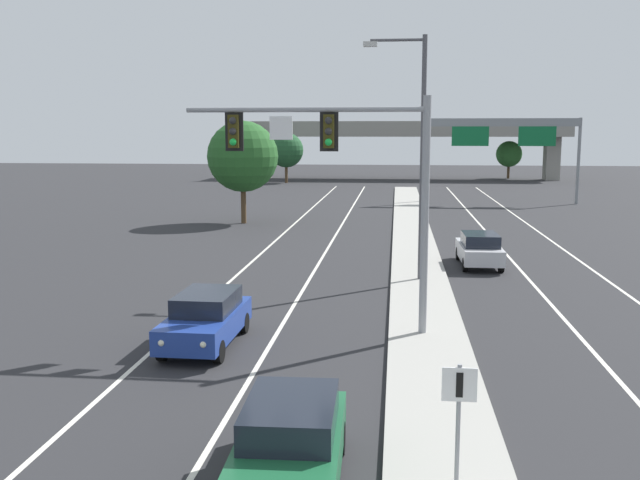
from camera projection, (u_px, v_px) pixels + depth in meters
The scene contains 16 objects.
median_island at pixel (423, 304), 25.91m from camera, with size 2.40×110.00×0.15m, color #9E9B93.
lane_stripe_oncoming_center at pixel (316, 267), 33.30m from camera, with size 0.14×100.00×0.01m, color silver.
lane_stripe_receding_center at pixel (522, 271), 32.30m from camera, with size 0.14×100.00×0.01m, color silver.
edge_stripe_left at pixel (247, 266), 33.65m from camera, with size 0.14×100.00×0.01m, color silver.
edge_stripe_right at pixel (597, 273), 31.96m from camera, with size 0.14×100.00×0.01m, color silver.
overhead_signal_mast at pixel (347, 164), 21.47m from camera, with size 7.41×0.44×7.20m.
median_sign_post at pixel (459, 407), 12.26m from camera, with size 0.60×0.10×2.20m.
street_lamp_median at pixel (417, 144), 29.20m from camera, with size 2.58×0.28×10.00m.
car_oncoming_green at pixel (290, 444), 12.56m from camera, with size 1.92×4.51×1.58m.
car_oncoming_blue at pixel (206, 318), 21.05m from camera, with size 1.89×4.50×1.58m.
car_receding_silver at pixel (479, 249), 33.51m from camera, with size 1.88×4.49×1.58m.
highway_sign_gantry at pixel (503, 133), 62.14m from camera, with size 13.28×0.42×7.50m.
overpass_bridge at pixel (405, 136), 94.78m from camera, with size 42.40×6.40×7.65m.
tree_far_left_c at pixel (243, 157), 48.70m from camera, with size 4.87×4.87×7.05m.
tree_far_left_a at pixel (286, 150), 87.71m from camera, with size 4.28×4.28×6.19m.
tree_far_right_b at pixel (509, 154), 96.22m from camera, with size 3.50×3.50×5.06m.
Camera 1 is at (-1.03, -7.52, 6.29)m, focal length 39.94 mm.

